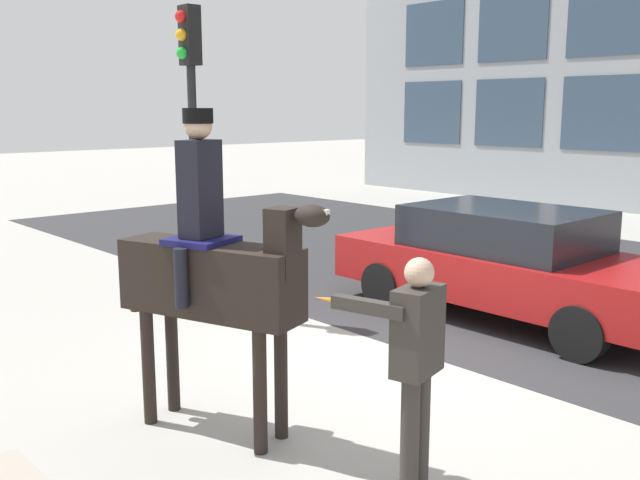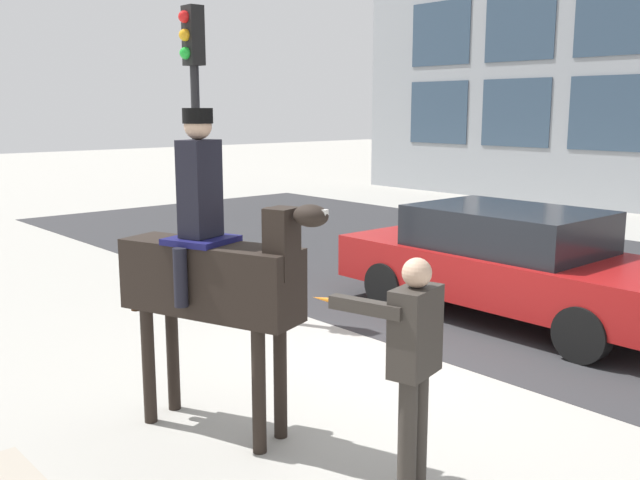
{
  "view_description": "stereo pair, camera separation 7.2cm",
  "coord_description": "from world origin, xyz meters",
  "views": [
    {
      "loc": [
        4.8,
        -5.33,
        2.66
      ],
      "look_at": [
        0.38,
        -1.33,
        1.56
      ],
      "focal_mm": 40.0,
      "sensor_mm": 36.0,
      "label": 1
    },
    {
      "loc": [
        4.85,
        -5.28,
        2.66
      ],
      "look_at": [
        0.38,
        -1.33,
        1.56
      ],
      "focal_mm": 40.0,
      "sensor_mm": 36.0,
      "label": 2
    }
  ],
  "objects": [
    {
      "name": "ground_plane",
      "position": [
        0.0,
        0.0,
        0.0
      ],
      "size": [
        80.0,
        80.0,
        0.0
      ],
      "primitive_type": "plane",
      "color": "#9E9B93"
    },
    {
      "name": "street_car_near_lane",
      "position": [
        -0.19,
        2.44,
        0.74
      ],
      "size": [
        4.59,
        1.9,
        1.42
      ],
      "color": "maroon",
      "rests_on": "ground_plane"
    },
    {
      "name": "traffic_light",
      "position": [
        -3.03,
        -0.43,
        2.63
      ],
      "size": [
        0.24,
        0.29,
        3.91
      ],
      "color": "black",
      "rests_on": "ground_plane"
    },
    {
      "name": "mounted_horse_lead",
      "position": [
        0.07,
        -2.21,
        1.37
      ],
      "size": [
        1.88,
        0.93,
        2.67
      ],
      "rotation": [
        0.0,
        0.0,
        0.33
      ],
      "color": "black",
      "rests_on": "ground_plane"
    },
    {
      "name": "road_surface",
      "position": [
        0.0,
        4.75,
        0.0
      ],
      "size": [
        25.83,
        8.5,
        0.01
      ],
      "color": "#2D2D30",
      "rests_on": "ground_plane"
    },
    {
      "name": "pedestrian_bystander",
      "position": [
        1.84,
        -1.79,
        1.0
      ],
      "size": [
        0.81,
        0.58,
        1.7
      ],
      "rotation": [
        0.0,
        0.0,
        -2.9
      ],
      "color": "#332D28",
      "rests_on": "ground_plane"
    }
  ]
}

